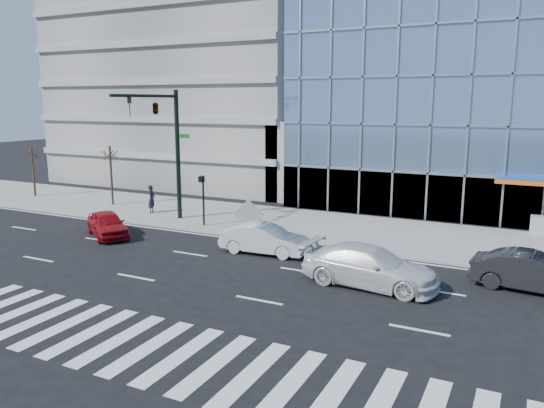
{
  "coord_description": "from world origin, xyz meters",
  "views": [
    {
      "loc": [
        8.97,
        -20.86,
        7.45
      ],
      "look_at": [
        -2.94,
        3.0,
        2.27
      ],
      "focal_mm": 35.0,
      "sensor_mm": 36.0,
      "label": 1
    }
  ],
  "objects": [
    {
      "name": "dark_sedan",
      "position": [
        9.27,
        1.8,
        0.77
      ],
      "size": [
        4.82,
        2.11,
        1.54
      ],
      "primitive_type": "imported",
      "rotation": [
        0.0,
        0.0,
        1.47
      ],
      "color": "black",
      "rests_on": "ground"
    },
    {
      "name": "street_tree_near",
      "position": [
        -18.0,
        7.5,
        3.78
      ],
      "size": [
        1.1,
        1.1,
        4.23
      ],
      "color": "#332319",
      "rests_on": "sidewalk"
    },
    {
      "name": "tower_backdrop",
      "position": [
        -30.0,
        70.0,
        24.0
      ],
      "size": [
        14.0,
        14.0,
        48.0
      ],
      "primitive_type": "cube",
      "color": "gray",
      "rests_on": "ground"
    },
    {
      "name": "parking_garage",
      "position": [
        -20.0,
        26.0,
        10.0
      ],
      "size": [
        24.0,
        24.0,
        20.0
      ],
      "primitive_type": "cube",
      "color": "gray",
      "rests_on": "ground"
    },
    {
      "name": "red_sedan",
      "position": [
        -12.15,
        0.81,
        0.71
      ],
      "size": [
        4.38,
        3.72,
        1.42
      ],
      "primitive_type": "imported",
      "rotation": [
        0.0,
        0.0,
        0.97
      ],
      "color": "maroon",
      "rests_on": "ground"
    },
    {
      "name": "ramp_block",
      "position": [
        -6.0,
        18.0,
        3.0
      ],
      "size": [
        6.0,
        8.0,
        6.0
      ],
      "primitive_type": "cube",
      "color": "gray",
      "rests_on": "ground"
    },
    {
      "name": "white_sedan",
      "position": [
        -2.73,
        1.75,
        0.73
      ],
      "size": [
        4.53,
        1.8,
        1.47
      ],
      "primitive_type": "imported",
      "rotation": [
        0.0,
        0.0,
        1.63
      ],
      "color": "silver",
      "rests_on": "ground"
    },
    {
      "name": "ped_signal_post",
      "position": [
        -8.5,
        4.94,
        2.14
      ],
      "size": [
        0.3,
        0.33,
        3.0
      ],
      "color": "black",
      "rests_on": "sidewalk"
    },
    {
      "name": "street_tree_far",
      "position": [
        -26.0,
        7.5,
        3.45
      ],
      "size": [
        1.1,
        1.1,
        3.87
      ],
      "color": "#332319",
      "rests_on": "sidewalk"
    },
    {
      "name": "sidewalk",
      "position": [
        0.0,
        8.0,
        0.07
      ],
      "size": [
        120.0,
        8.0,
        0.15
      ],
      "primitive_type": "cube",
      "color": "gray",
      "rests_on": "ground"
    },
    {
      "name": "white_suv",
      "position": [
        3.27,
        -0.5,
        0.82
      ],
      "size": [
        5.79,
        2.7,
        1.64
      ],
      "primitive_type": "imported",
      "rotation": [
        0.0,
        0.0,
        1.5
      ],
      "color": "silver",
      "rests_on": "ground"
    },
    {
      "name": "traffic_signal",
      "position": [
        -11.0,
        4.57,
        6.16
      ],
      "size": [
        1.14,
        5.74,
        8.0
      ],
      "color": "black",
      "rests_on": "sidewalk"
    },
    {
      "name": "pedestrian",
      "position": [
        -13.65,
        6.54,
        1.07
      ],
      "size": [
        0.63,
        0.78,
        1.85
      ],
      "primitive_type": "imported",
      "rotation": [
        0.0,
        0.0,
        1.88
      ],
      "color": "black",
      "rests_on": "sidewalk"
    },
    {
      "name": "ground",
      "position": [
        0.0,
        0.0,
        0.0
      ],
      "size": [
        160.0,
        160.0,
        0.0
      ],
      "primitive_type": "plane",
      "color": "black",
      "rests_on": "ground"
    },
    {
      "name": "tilted_panel",
      "position": [
        -5.43,
        5.0,
        1.07
      ],
      "size": [
        1.82,
        0.4,
        1.84
      ],
      "primitive_type": "cube",
      "rotation": [
        0.0,
        0.76,
        0.18
      ],
      "color": "#A3A3A3",
      "rests_on": "sidewalk"
    }
  ]
}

